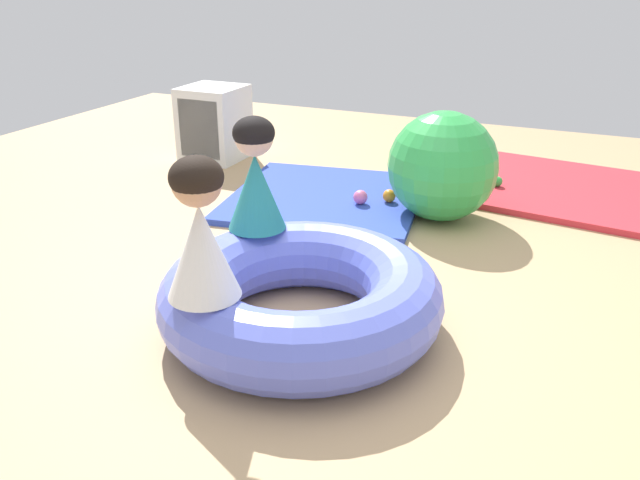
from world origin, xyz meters
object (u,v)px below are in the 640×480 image
object	(u,v)px
play_ball_orange	(389,196)
storage_cube	(213,124)
exercise_ball_large	(443,166)
play_ball_pink	(360,197)
child_in_white	(200,230)
play_ball_green	(497,181)
inflatable_cushion	(301,297)
child_in_teal	(255,175)

from	to	relation	value
play_ball_orange	storage_cube	bearing A→B (deg)	162.69
exercise_ball_large	play_ball_pink	bearing A→B (deg)	-172.34
child_in_white	play_ball_pink	distance (m)	1.93
play_ball_green	exercise_ball_large	bearing A→B (deg)	-110.18
inflatable_cushion	play_ball_green	size ratio (longest dim) A/B	17.05
play_ball_pink	child_in_white	bearing A→B (deg)	-87.47
play_ball_pink	storage_cube	size ratio (longest dim) A/B	0.16
child_in_white	play_ball_green	size ratio (longest dim) A/B	7.61
exercise_ball_large	storage_cube	distance (m)	2.02
child_in_white	play_ball_orange	size ratio (longest dim) A/B	6.50
exercise_ball_large	play_ball_orange	bearing A→B (deg)	172.66
child_in_teal	play_ball_green	bearing A→B (deg)	-178.73
child_in_teal	storage_cube	distance (m)	2.29
inflatable_cushion	child_in_white	xyz separation A→B (m)	(-0.20, -0.39, 0.42)
play_ball_orange	storage_cube	distance (m)	1.69
play_ball_green	exercise_ball_large	distance (m)	0.72
storage_cube	inflatable_cushion	bearing A→B (deg)	-50.09
child_in_white	inflatable_cushion	bearing A→B (deg)	-21.84
inflatable_cushion	storage_cube	bearing A→B (deg)	129.91
child_in_teal	child_in_white	bearing A→B (deg)	36.20
inflatable_cushion	play_ball_pink	bearing A→B (deg)	101.00
child_in_teal	play_ball_pink	bearing A→B (deg)	-159.29
exercise_ball_large	play_ball_green	bearing A→B (deg)	69.82
child_in_teal	play_ball_pink	size ratio (longest dim) A/B	5.78
play_ball_green	storage_cube	bearing A→B (deg)	-177.69
inflatable_cushion	child_in_teal	xyz separation A→B (m)	(-0.35, 0.27, 0.41)
child_in_teal	exercise_ball_large	distance (m)	1.40
child_in_teal	exercise_ball_large	size ratio (longest dim) A/B	0.80
exercise_ball_large	child_in_teal	bearing A→B (deg)	-113.67
play_ball_orange	exercise_ball_large	xyz separation A→B (m)	(0.34, -0.04, 0.25)
inflatable_cushion	exercise_ball_large	bearing A→B (deg)	82.48
child_in_teal	play_ball_pink	xyz separation A→B (m)	(0.06, 1.20, -0.48)
play_ball_orange	play_ball_green	distance (m)	0.82
child_in_white	play_ball_green	bearing A→B (deg)	-8.60
inflatable_cushion	play_ball_orange	world-z (taller)	inflatable_cushion
inflatable_cushion	storage_cube	world-z (taller)	storage_cube
inflatable_cushion	play_ball_green	distance (m)	2.21
play_ball_orange	exercise_ball_large	world-z (taller)	exercise_ball_large
child_in_teal	play_ball_orange	size ratio (longest dim) A/B	6.34
play_ball_pink	exercise_ball_large	world-z (taller)	exercise_ball_large
storage_cube	play_ball_pink	bearing A→B (deg)	-22.75
child_in_white	play_ball_orange	bearing A→B (deg)	3.34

